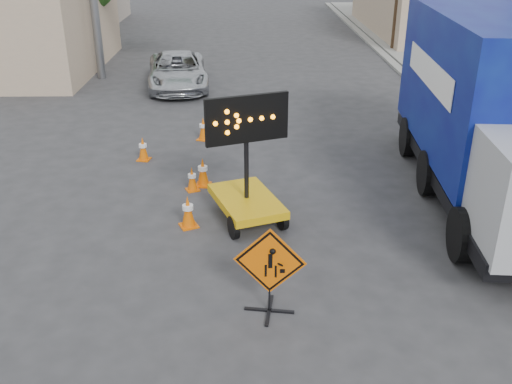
{
  "coord_description": "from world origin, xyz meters",
  "views": [
    {
      "loc": [
        -0.08,
        -7.44,
        6.14
      ],
      "look_at": [
        0.1,
        2.29,
        1.61
      ],
      "focal_mm": 40.0,
      "sensor_mm": 36.0,
      "label": 1
    }
  ],
  "objects_px": {
    "construction_sign": "(270,269)",
    "arrow_board": "(247,193)",
    "box_truck": "(491,120)",
    "pickup_truck": "(178,71)"
  },
  "relations": [
    {
      "from": "construction_sign",
      "to": "arrow_board",
      "type": "height_order",
      "value": "arrow_board"
    },
    {
      "from": "construction_sign",
      "to": "box_truck",
      "type": "bearing_deg",
      "value": 49.34
    },
    {
      "from": "construction_sign",
      "to": "arrow_board",
      "type": "distance_m",
      "value": 3.53
    },
    {
      "from": "construction_sign",
      "to": "box_truck",
      "type": "distance_m",
      "value": 7.27
    },
    {
      "from": "construction_sign",
      "to": "pickup_truck",
      "type": "height_order",
      "value": "construction_sign"
    },
    {
      "from": "construction_sign",
      "to": "box_truck",
      "type": "relative_size",
      "value": 0.18
    },
    {
      "from": "construction_sign",
      "to": "arrow_board",
      "type": "bearing_deg",
      "value": 104.8
    },
    {
      "from": "arrow_board",
      "to": "box_truck",
      "type": "relative_size",
      "value": 0.32
    },
    {
      "from": "construction_sign",
      "to": "arrow_board",
      "type": "xyz_separation_m",
      "value": [
        -0.38,
        3.51,
        -0.21
      ]
    },
    {
      "from": "pickup_truck",
      "to": "box_truck",
      "type": "bearing_deg",
      "value": -58.56
    }
  ]
}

